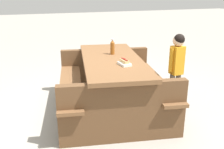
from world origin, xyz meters
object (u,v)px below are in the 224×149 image
picnic_table (112,80)px  child_in_coat (177,61)px  soda_bottle (112,47)px  hotdog_tray (124,63)px

picnic_table → child_in_coat: bearing=82.2°
soda_bottle → child_in_coat: child_in_coat is taller
soda_bottle → picnic_table: bearing=-21.0°
hotdog_tray → soda_bottle: bearing=175.8°
picnic_table → child_in_coat: size_ratio=1.94×
soda_bottle → hotdog_tray: bearing=-4.2°
child_in_coat → picnic_table: bearing=-97.8°
hotdog_tray → child_in_coat: child_in_coat is taller
picnic_table → hotdog_tray: (0.34, 0.04, 0.34)m
soda_bottle → hotdog_tray: (0.55, -0.04, -0.07)m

